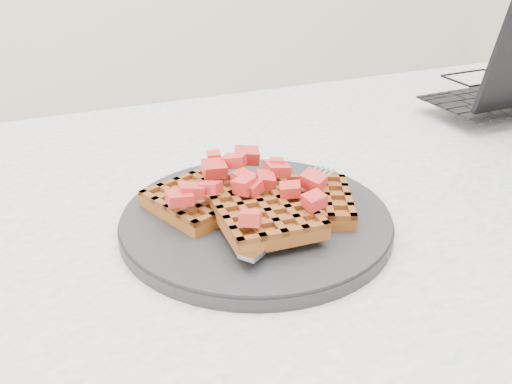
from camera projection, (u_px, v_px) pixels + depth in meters
table at (346, 274)px, 0.70m from camera, size 1.20×0.80×0.75m
plate at (256, 220)px, 0.58m from camera, size 0.27×0.27×0.02m
waffles at (258, 205)px, 0.56m from camera, size 0.21×0.18×0.03m
strawberry_pile at (256, 179)px, 0.55m from camera, size 0.15×0.15×0.02m
fork at (296, 214)px, 0.55m from camera, size 0.16×0.13×0.02m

